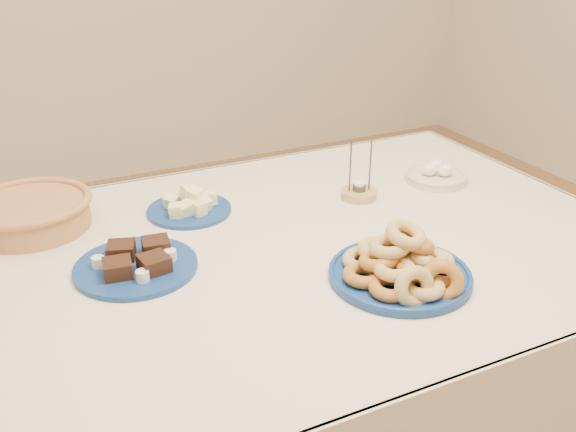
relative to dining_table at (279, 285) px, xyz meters
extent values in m
cylinder|color=brown|center=(0.70, 0.40, -0.28)|extent=(0.06, 0.06, 0.72)
cube|color=beige|center=(0.00, 0.00, 0.10)|extent=(1.70, 1.10, 0.02)
cube|color=beige|center=(0.00, 0.55, -0.03)|extent=(1.70, 0.01, 0.28)
cube|color=beige|center=(0.85, 0.00, -0.03)|extent=(0.01, 1.10, 0.28)
cylinder|color=navy|center=(0.17, -0.24, 0.11)|extent=(0.36, 0.36, 0.02)
torus|color=navy|center=(0.17, -0.24, 0.12)|extent=(0.36, 0.36, 0.01)
torus|color=#A88546|center=(0.25, -0.25, 0.14)|extent=(0.09, 0.09, 0.03)
torus|color=brown|center=(0.23, -0.19, 0.14)|extent=(0.09, 0.09, 0.03)
torus|color=brown|center=(0.17, -0.16, 0.14)|extent=(0.09, 0.09, 0.04)
torus|color=#A88546|center=(0.11, -0.18, 0.14)|extent=(0.12, 0.12, 0.04)
torus|color=brown|center=(0.08, -0.24, 0.14)|extent=(0.12, 0.12, 0.03)
torus|color=brown|center=(0.10, -0.30, 0.14)|extent=(0.11, 0.11, 0.03)
torus|color=#A88546|center=(0.16, -0.33, 0.14)|extent=(0.11, 0.11, 0.03)
torus|color=brown|center=(0.23, -0.31, 0.14)|extent=(0.12, 0.12, 0.03)
torus|color=#A88546|center=(0.22, -0.23, 0.16)|extent=(0.10, 0.10, 0.04)
torus|color=brown|center=(0.19, -0.20, 0.16)|extent=(0.11, 0.11, 0.03)
torus|color=#A88546|center=(0.14, -0.20, 0.16)|extent=(0.12, 0.12, 0.03)
torus|color=brown|center=(0.12, -0.24, 0.16)|extent=(0.12, 0.13, 0.05)
torus|color=#A88546|center=(0.13, -0.28, 0.16)|extent=(0.10, 0.10, 0.03)
torus|color=brown|center=(0.17, -0.29, 0.16)|extent=(0.10, 0.10, 0.04)
torus|color=#A88546|center=(0.21, -0.27, 0.16)|extent=(0.09, 0.09, 0.04)
torus|color=brown|center=(0.20, -0.25, 0.19)|extent=(0.11, 0.10, 0.06)
torus|color=#A88546|center=(0.14, -0.24, 0.19)|extent=(0.12, 0.12, 0.04)
torus|color=#A88546|center=(0.17, -0.25, 0.21)|extent=(0.12, 0.12, 0.05)
torus|color=#A88546|center=(0.13, -0.34, 0.15)|extent=(0.09, 0.06, 0.09)
torus|color=brown|center=(0.20, -0.34, 0.15)|extent=(0.10, 0.10, 0.09)
cylinder|color=navy|center=(-0.13, 0.27, 0.11)|extent=(0.28, 0.28, 0.01)
cube|color=#E0ED96|center=(-0.15, 0.24, 0.13)|extent=(0.04, 0.04, 0.05)
cube|color=#E0ED96|center=(-0.07, 0.27, 0.13)|extent=(0.04, 0.04, 0.04)
cube|color=#E0ED96|center=(-0.12, 0.23, 0.13)|extent=(0.04, 0.04, 0.04)
cube|color=#E0ED96|center=(-0.13, 0.28, 0.16)|extent=(0.04, 0.04, 0.04)
cube|color=#E0ED96|center=(-0.12, 0.27, 0.16)|extent=(0.04, 0.04, 0.04)
cube|color=#E0ED96|center=(-0.11, 0.26, 0.16)|extent=(0.05, 0.05, 0.05)
cube|color=#E0ED96|center=(-0.17, 0.29, 0.13)|extent=(0.05, 0.05, 0.04)
cube|color=#E0ED96|center=(-0.10, 0.24, 0.13)|extent=(0.04, 0.05, 0.04)
cube|color=#E0ED96|center=(-0.13, 0.24, 0.13)|extent=(0.04, 0.04, 0.04)
cube|color=#E0ED96|center=(-0.17, 0.24, 0.13)|extent=(0.05, 0.05, 0.04)
cylinder|color=navy|center=(-0.32, 0.04, 0.11)|extent=(0.28, 0.28, 0.01)
cube|color=black|center=(-0.37, 0.01, 0.14)|extent=(0.07, 0.07, 0.03)
cube|color=black|center=(-0.29, 0.00, 0.14)|extent=(0.07, 0.07, 0.03)
cube|color=black|center=(-0.34, 0.08, 0.14)|extent=(0.07, 0.07, 0.03)
cube|color=black|center=(-0.27, 0.07, 0.14)|extent=(0.07, 0.07, 0.03)
cylinder|color=silver|center=(-0.40, 0.06, 0.13)|extent=(0.03, 0.03, 0.02)
cylinder|color=silver|center=(-0.33, -0.03, 0.13)|extent=(0.03, 0.03, 0.02)
cylinder|color=silver|center=(-0.25, 0.03, 0.13)|extent=(0.03, 0.03, 0.02)
cylinder|color=#95663B|center=(-0.50, 0.35, 0.14)|extent=(0.36, 0.36, 0.07)
torus|color=#95663B|center=(-0.50, 0.35, 0.18)|extent=(0.38, 0.38, 0.02)
cylinder|color=tan|center=(0.31, 0.16, 0.12)|extent=(0.12, 0.12, 0.02)
cylinder|color=#404045|center=(0.31, 0.16, 0.14)|extent=(0.04, 0.04, 0.01)
cylinder|color=white|center=(0.31, 0.16, 0.15)|extent=(0.03, 0.03, 0.01)
cylinder|color=#404045|center=(0.29, 0.16, 0.20)|extent=(0.01, 0.01, 0.14)
cylinder|color=#404045|center=(0.34, 0.15, 0.20)|extent=(0.01, 0.01, 0.14)
cylinder|color=beige|center=(0.58, 0.16, 0.12)|extent=(0.22, 0.22, 0.02)
torus|color=beige|center=(0.58, 0.16, 0.13)|extent=(0.23, 0.23, 0.01)
ellipsoid|color=white|center=(0.55, 0.16, 0.15)|extent=(0.05, 0.05, 0.03)
ellipsoid|color=white|center=(0.59, 0.14, 0.15)|extent=(0.05, 0.05, 0.03)
ellipsoid|color=white|center=(0.59, 0.18, 0.15)|extent=(0.05, 0.05, 0.03)
camera|label=1|loc=(-0.56, -1.19, 0.81)|focal=40.00mm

